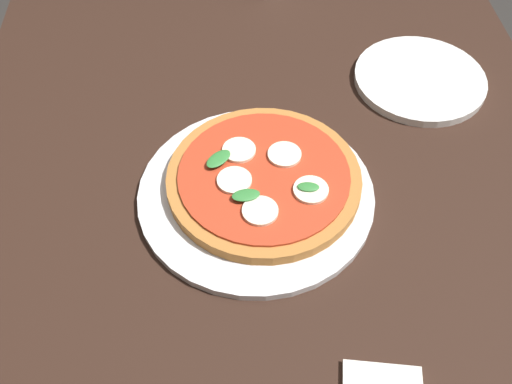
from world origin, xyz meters
TOP-DOWN VIEW (x-y plane):
  - dining_table at (0.00, 0.00)m, footprint 1.53×0.95m
  - serving_tray at (-0.03, -0.02)m, footprint 0.34×0.34m
  - pizza at (-0.04, -0.01)m, footprint 0.28×0.28m
  - plate_white at (-0.26, 0.27)m, footprint 0.22×0.22m

SIDE VIEW (x-z plane):
  - dining_table at x=0.00m, z-range 0.29..1.06m
  - serving_tray at x=-0.03m, z-range 0.77..0.78m
  - plate_white at x=-0.26m, z-range 0.77..0.79m
  - pizza at x=-0.04m, z-range 0.78..0.81m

